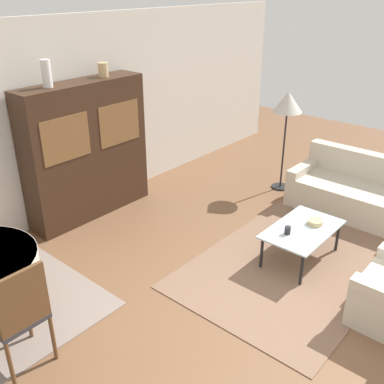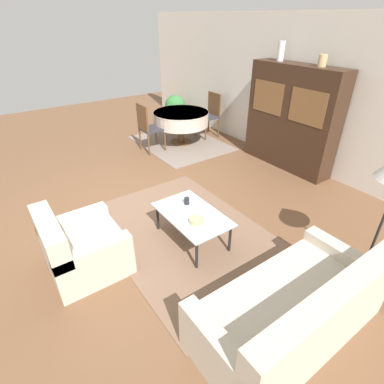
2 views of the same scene
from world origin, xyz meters
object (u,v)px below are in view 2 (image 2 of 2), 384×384
at_px(dining_chair_near, 148,125).
at_px(bowl, 197,221).
at_px(couch, 294,311).
at_px(vase_tall, 281,51).
at_px(armchair, 81,248).
at_px(coffee_table, 192,216).
at_px(display_cabinet, 291,118).
at_px(dining_table, 181,118).
at_px(vase_short, 322,61).
at_px(dining_chair_far, 210,112).
at_px(cup, 187,201).
at_px(potted_plant, 175,106).

relative_size(dining_chair_near, bowl, 5.73).
distance_m(couch, vase_tall, 4.53).
xyz_separation_m(armchair, coffee_table, (0.32, 1.35, 0.09)).
relative_size(display_cabinet, vase_tall, 5.75).
bearing_deg(dining_chair_near, coffee_table, -18.11).
height_order(dining_table, vase_short, vase_short).
relative_size(dining_chair_near, dining_chair_far, 1.00).
height_order(dining_table, vase_tall, vase_tall).
xyz_separation_m(dining_chair_far, vase_short, (2.59, 0.19, 1.40)).
distance_m(bowl, vase_tall, 3.69).
xyz_separation_m(cup, vase_short, (-0.23, 2.82, 1.52)).
distance_m(coffee_table, dining_chair_near, 3.22).
height_order(dining_chair_far, cup, dining_chair_far).
distance_m(couch, dining_chair_near, 4.82).
xyz_separation_m(armchair, dining_chair_near, (-2.73, 2.35, 0.29)).
height_order(bowl, vase_tall, vase_tall).
bearing_deg(potted_plant, display_cabinet, 4.50).
height_order(display_cabinet, dining_chair_near, display_cabinet).
bearing_deg(cup, couch, -3.24).
distance_m(coffee_table, display_cabinet, 3.07).
bearing_deg(armchair, display_cabinet, 97.31).
xyz_separation_m(couch, bowl, (-1.46, -0.03, 0.16)).
distance_m(couch, coffee_table, 1.65).
bearing_deg(couch, vase_short, 35.82).
distance_m(dining_chair_near, bowl, 3.41).
distance_m(bowl, potted_plant, 5.40).
xyz_separation_m(dining_chair_near, dining_chair_far, (0.00, 1.71, 0.00)).
distance_m(display_cabinet, dining_table, 2.45).
height_order(dining_chair_near, potted_plant, dining_chair_near).
xyz_separation_m(dining_table, vase_short, (2.59, 1.04, 1.40)).
relative_size(dining_table, dining_chair_near, 1.22).
relative_size(dining_chair_far, vase_short, 5.52).
xyz_separation_m(coffee_table, dining_chair_near, (-3.05, 1.00, 0.20)).
relative_size(bowl, vase_tall, 0.54).
distance_m(vase_short, potted_plant, 4.34).
distance_m(dining_table, dining_chair_far, 0.85).
bearing_deg(couch, dining_table, 68.18).
distance_m(dining_table, cup, 3.34).
height_order(coffee_table, vase_short, vase_short).
bearing_deg(vase_tall, dining_table, -148.91).
height_order(display_cabinet, dining_table, display_cabinet).
distance_m(dining_table, dining_chair_near, 0.85).
bearing_deg(dining_chair_near, dining_table, 90.00).
bearing_deg(display_cabinet, vase_tall, 179.88).
distance_m(armchair, potted_plant, 5.76).
relative_size(cup, potted_plant, 0.13).
bearing_deg(potted_plant, vase_tall, 5.16).
relative_size(dining_chair_far, cup, 10.91).
bearing_deg(vase_short, coffee_table, -80.92).
height_order(couch, coffee_table, couch).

